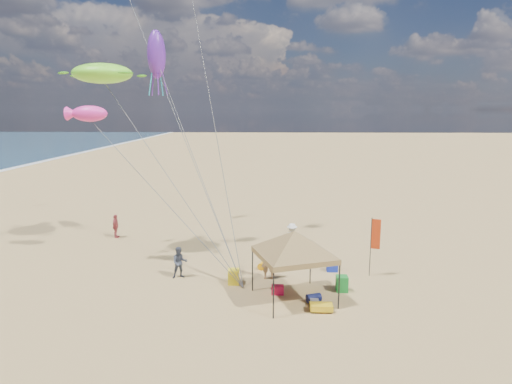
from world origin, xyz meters
TOP-DOWN VIEW (x-y plane):
  - ground at (0.00, 0.00)m, footprint 280.00×280.00m
  - canopy_tent at (1.72, -0.58)m, footprint 5.37×5.37m
  - feather_flag at (5.71, 2.20)m, footprint 0.43×0.16m
  - cooler_red at (1.06, -0.04)m, footprint 0.54×0.38m
  - cooler_blue at (3.83, 2.83)m, footprint 0.54×0.38m
  - bag_navy at (2.57, -0.81)m, footprint 0.69×0.54m
  - bag_orange at (0.34, 3.07)m, footprint 0.54×0.69m
  - chair_green at (3.93, 0.37)m, footprint 0.50×0.50m
  - chair_yellow at (-0.97, 1.04)m, footprint 0.50×0.50m
  - crate_grey at (2.57, -1.21)m, footprint 0.34×0.30m
  - beach_cart at (2.79, -1.72)m, footprint 0.90×0.50m
  - person_near_a at (0.63, 1.77)m, footprint 0.74×0.53m
  - person_near_b at (-3.63, 1.70)m, footprint 0.89×0.78m
  - person_near_c at (1.95, 6.01)m, footprint 1.17×0.85m
  - person_far_a at (-9.06, 8.30)m, footprint 0.39×0.89m
  - turtle_kite at (-8.03, 4.90)m, footprint 3.14×2.52m
  - fish_kite at (-8.11, 3.13)m, footprint 1.82×1.03m
  - squid_kite at (-5.47, 6.10)m, footprint 1.17×1.17m

SIDE VIEW (x-z plane):
  - ground at x=0.00m, z-range 0.00..0.00m
  - crate_grey at x=2.57m, z-range 0.00..0.28m
  - bag_navy at x=2.57m, z-range 0.00..0.36m
  - bag_orange at x=0.34m, z-range 0.00..0.36m
  - cooler_red at x=1.06m, z-range 0.00..0.38m
  - cooler_blue at x=3.83m, z-range 0.00..0.38m
  - beach_cart at x=2.79m, z-range 0.08..0.32m
  - chair_green at x=3.93m, z-range 0.00..0.70m
  - chair_yellow at x=-0.97m, z-range 0.00..0.70m
  - person_far_a at x=-9.06m, z-range 0.00..1.50m
  - person_near_b at x=-3.63m, z-range 0.00..1.54m
  - person_near_c at x=1.95m, z-range 0.00..1.63m
  - person_near_a at x=0.63m, z-range 0.00..1.90m
  - feather_flag at x=5.71m, z-range 0.50..3.43m
  - canopy_tent at x=1.72m, z-range 1.16..4.67m
  - fish_kite at x=-8.11m, z-range 7.42..8.20m
  - turtle_kite at x=-8.03m, z-range 9.32..10.36m
  - squid_kite at x=-5.47m, z-range 9.64..12.19m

